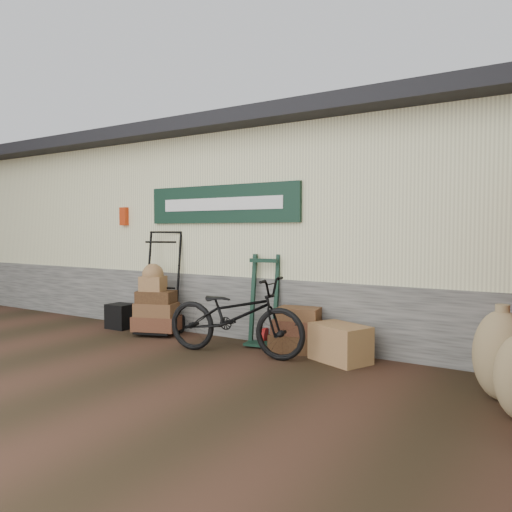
{
  "coord_description": "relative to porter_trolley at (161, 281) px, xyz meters",
  "views": [
    {
      "loc": [
        4.02,
        -4.91,
        1.57
      ],
      "look_at": [
        0.35,
        0.9,
        1.21
      ],
      "focal_mm": 35.0,
      "sensor_mm": 36.0,
      "label": 1
    }
  ],
  "objects": [
    {
      "name": "burlap_sack_left",
      "position": [
        4.76,
        -0.58,
        -0.38
      ],
      "size": [
        0.65,
        0.61,
        0.84
      ],
      "primitive_type": "ellipsoid",
      "rotation": [
        0.0,
        0.0,
        -0.39
      ],
      "color": "#886749",
      "rests_on": "ground"
    },
    {
      "name": "suitcase_stack",
      "position": [
        2.3,
        0.06,
        -0.5
      ],
      "size": [
        0.72,
        0.53,
        0.58
      ],
      "primitive_type": null,
      "rotation": [
        0.0,
        0.0,
        0.18
      ],
      "color": "#371F11",
      "rests_on": "ground"
    },
    {
      "name": "green_barrow",
      "position": [
        1.75,
        0.13,
        -0.18
      ],
      "size": [
        0.5,
        0.45,
        1.24
      ],
      "primitive_type": null,
      "rotation": [
        0.0,
        0.0,
        0.16
      ],
      "color": "black",
      "rests_on": "ground"
    },
    {
      "name": "black_trunk",
      "position": [
        -0.79,
        -0.1,
        -0.6
      ],
      "size": [
        0.4,
        0.34,
        0.39
      ],
      "primitive_type": "cube",
      "rotation": [
        0.0,
        0.0,
        0.02
      ],
      "color": "black",
      "rests_on": "ground"
    },
    {
      "name": "bicycle",
      "position": [
        1.72,
        -0.51,
        -0.24
      ],
      "size": [
        0.89,
        1.96,
        1.1
      ],
      "primitive_type": "imported",
      "rotation": [
        0.0,
        0.0,
        1.69
      ],
      "color": "black",
      "rests_on": "ground"
    },
    {
      "name": "porter_trolley",
      "position": [
        0.0,
        0.0,
        0.0
      ],
      "size": [
        0.95,
        0.83,
        1.59
      ],
      "primitive_type": null,
      "rotation": [
        0.0,
        0.0,
        0.34
      ],
      "color": "black",
      "rests_on": "ground"
    },
    {
      "name": "ground",
      "position": [
        1.26,
        -0.72,
        -0.79
      ],
      "size": [
        80.0,
        80.0,
        0.0
      ],
      "primitive_type": "plane",
      "color": "black",
      "rests_on": "ground"
    },
    {
      "name": "station_building",
      "position": [
        1.25,
        2.02,
        0.82
      ],
      "size": [
        14.4,
        4.1,
        3.2
      ],
      "color": "#4C4C47",
      "rests_on": "ground"
    },
    {
      "name": "wicker_hamper",
      "position": [
        2.98,
        -0.11,
        -0.57
      ],
      "size": [
        0.8,
        0.67,
        0.44
      ],
      "primitive_type": "cube",
      "rotation": [
        0.0,
        0.0,
        -0.4
      ],
      "color": "brown",
      "rests_on": "ground"
    }
  ]
}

